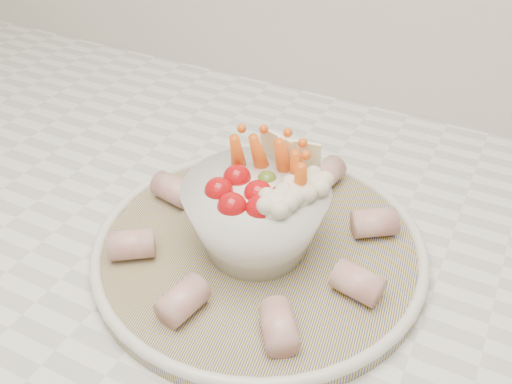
% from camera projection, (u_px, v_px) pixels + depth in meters
% --- Properties ---
extents(serving_platter, '(0.40, 0.40, 0.02)m').
position_uv_depth(serving_platter, '(259.00, 247.00, 0.60)').
color(serving_platter, navy).
rests_on(serving_platter, kitchen_counter).
extents(veggie_bowl, '(0.15, 0.15, 0.12)m').
position_uv_depth(veggie_bowl, '(259.00, 213.00, 0.57)').
color(veggie_bowl, silver).
rests_on(veggie_bowl, serving_platter).
extents(cured_meat_rolls, '(0.28, 0.29, 0.03)m').
position_uv_depth(cured_meat_rolls, '(259.00, 232.00, 0.59)').
color(cured_meat_rolls, '#AC4F4E').
rests_on(cured_meat_rolls, serving_platter).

